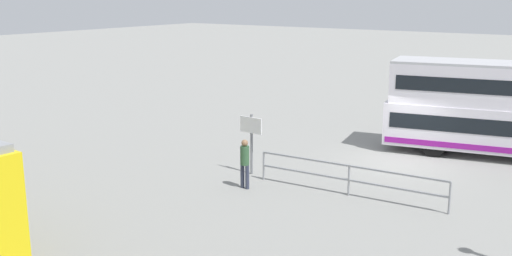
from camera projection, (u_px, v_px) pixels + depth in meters
The scene contains 4 objects.
ground_plane at pixel (403, 163), 24.00m from camera, with size 160.00×160.00×0.00m, color gray.
pedestrian_near_railing at pixel (245, 160), 20.75m from camera, with size 0.36×0.34×1.77m.
pedestrian_railing at pixel (349, 175), 20.07m from camera, with size 6.78×0.46×1.08m.
info_sign at pixel (251, 133), 22.27m from camera, with size 1.01×0.15×2.32m.
Camera 1 is at (-8.25, 22.35, 6.77)m, focal length 41.64 mm.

